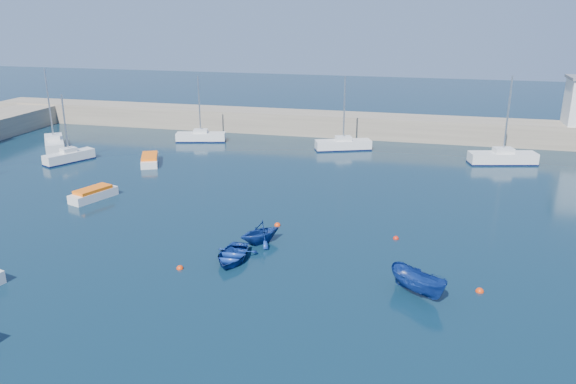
% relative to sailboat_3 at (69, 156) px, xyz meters
% --- Properties ---
extents(ground, '(220.00, 220.00, 0.00)m').
position_rel_sailboat_3_xyz_m(ground, '(25.12, -26.34, -0.59)').
color(ground, '#0B2333').
rests_on(ground, ground).
extents(back_wall, '(96.00, 4.50, 2.60)m').
position_rel_sailboat_3_xyz_m(back_wall, '(25.12, 19.66, 0.71)').
color(back_wall, gray).
rests_on(back_wall, ground).
extents(sailboat_3, '(3.50, 5.22, 6.92)m').
position_rel_sailboat_3_xyz_m(sailboat_3, '(0.00, 0.00, 0.00)').
color(sailboat_3, silver).
rests_on(sailboat_3, ground).
extents(sailboat_4, '(5.59, 6.49, 8.87)m').
position_rel_sailboat_3_xyz_m(sailboat_4, '(-5.06, 4.63, 0.04)').
color(sailboat_4, silver).
rests_on(sailboat_4, ground).
extents(sailboat_5, '(5.95, 2.99, 7.62)m').
position_rel_sailboat_3_xyz_m(sailboat_5, '(9.43, 12.04, -0.01)').
color(sailboat_5, silver).
rests_on(sailboat_5, ground).
extents(sailboat_6, '(6.32, 3.88, 8.13)m').
position_rel_sailboat_3_xyz_m(sailboat_6, '(26.36, 12.02, 0.01)').
color(sailboat_6, silver).
rests_on(sailboat_6, ground).
extents(sailboat_7, '(6.90, 3.47, 8.81)m').
position_rel_sailboat_3_xyz_m(sailboat_7, '(42.87, 10.08, 0.06)').
color(sailboat_7, silver).
rests_on(sailboat_7, ground).
extents(motorboat_1, '(2.65, 4.24, 0.98)m').
position_rel_sailboat_3_xyz_m(motorboat_1, '(9.03, -9.86, -0.13)').
color(motorboat_1, silver).
rests_on(motorboat_1, ground).
extents(motorboat_2, '(3.33, 4.73, 0.92)m').
position_rel_sailboat_3_xyz_m(motorboat_2, '(8.27, 1.45, -0.16)').
color(motorboat_2, silver).
rests_on(motorboat_2, ground).
extents(dinghy_center, '(2.78, 3.79, 0.76)m').
position_rel_sailboat_3_xyz_m(dinghy_center, '(24.09, -18.33, -0.21)').
color(dinghy_center, navy).
rests_on(dinghy_center, ground).
extents(dinghy_left, '(3.88, 3.92, 1.56)m').
position_rel_sailboat_3_xyz_m(dinghy_left, '(24.97, -15.25, 0.19)').
color(dinghy_left, navy).
rests_on(dinghy_left, ground).
extents(dinghy_right, '(3.77, 3.43, 1.44)m').
position_rel_sailboat_3_xyz_m(dinghy_right, '(35.42, -19.92, 0.13)').
color(dinghy_right, navy).
rests_on(dinghy_right, ground).
extents(buoy_0, '(0.43, 0.43, 0.43)m').
position_rel_sailboat_3_xyz_m(buoy_0, '(21.39, -20.12, -0.59)').
color(buoy_0, red).
rests_on(buoy_0, ground).
extents(buoy_1, '(0.41, 0.41, 0.41)m').
position_rel_sailboat_3_xyz_m(buoy_1, '(33.75, -12.24, -0.59)').
color(buoy_1, '#B41D0D').
rests_on(buoy_1, ground).
extents(buoy_2, '(0.46, 0.46, 0.46)m').
position_rel_sailboat_3_xyz_m(buoy_2, '(38.77, -18.74, -0.59)').
color(buoy_2, red).
rests_on(buoy_2, ground).
extents(buoy_3, '(0.46, 0.46, 0.46)m').
position_rel_sailboat_3_xyz_m(buoy_3, '(25.26, -11.86, -0.59)').
color(buoy_3, red).
rests_on(buoy_3, ground).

